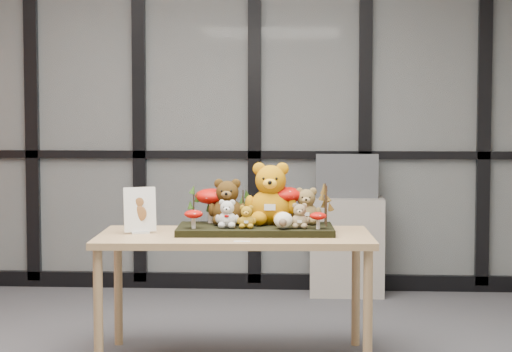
# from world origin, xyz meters

# --- Properties ---
(room_shell) EXTENTS (5.00, 5.00, 5.00)m
(room_shell) POSITION_xyz_m (0.00, 0.00, 1.68)
(room_shell) COLOR #BBB8B0
(room_shell) RESTS_ON floor
(glass_partition) EXTENTS (4.90, 0.06, 2.78)m
(glass_partition) POSITION_xyz_m (-0.00, 2.47, 1.42)
(glass_partition) COLOR #2D383F
(glass_partition) RESTS_ON floor
(display_table) EXTENTS (1.54, 0.83, 0.71)m
(display_table) POSITION_xyz_m (0.47, 0.39, 0.64)
(display_table) COLOR tan
(display_table) RESTS_ON floor
(diorama_tray) EXTENTS (0.89, 0.48, 0.04)m
(diorama_tray) POSITION_xyz_m (0.58, 0.46, 0.73)
(diorama_tray) COLOR black
(diorama_tray) RESTS_ON display_table
(bear_pooh_yellow) EXTENTS (0.31, 0.28, 0.39)m
(bear_pooh_yellow) POSITION_xyz_m (0.66, 0.56, 0.94)
(bear_pooh_yellow) COLOR #C37C07
(bear_pooh_yellow) RESTS_ON diorama_tray
(bear_brown_medium) EXTENTS (0.23, 0.21, 0.28)m
(bear_brown_medium) POSITION_xyz_m (0.42, 0.53, 0.89)
(bear_brown_medium) COLOR #3F290D
(bear_brown_medium) RESTS_ON diorama_tray
(bear_tan_back) EXTENTS (0.18, 0.17, 0.23)m
(bear_tan_back) POSITION_xyz_m (0.87, 0.57, 0.86)
(bear_tan_back) COLOR olive
(bear_tan_back) RESTS_ON diorama_tray
(bear_small_yellow) EXTENTS (0.11, 0.10, 0.14)m
(bear_small_yellow) POSITION_xyz_m (0.54, 0.36, 0.81)
(bear_small_yellow) COLOR #A97A16
(bear_small_yellow) RESTS_ON diorama_tray
(bear_white_bow) EXTENTS (0.14, 0.12, 0.17)m
(bear_white_bow) POSITION_xyz_m (0.43, 0.37, 0.83)
(bear_white_bow) COLOR beige
(bear_white_bow) RESTS_ON diorama_tray
(bear_beige_small) EXTENTS (0.12, 0.11, 0.15)m
(bear_beige_small) POSITION_xyz_m (0.83, 0.37, 0.82)
(bear_beige_small) COLOR #8C7550
(bear_beige_small) RESTS_ON diorama_tray
(plush_cream_hedgehog) EXTENTS (0.08, 0.07, 0.10)m
(plush_cream_hedgehog) POSITION_xyz_m (0.74, 0.34, 0.80)
(plush_cream_hedgehog) COLOR white
(plush_cream_hedgehog) RESTS_ON diorama_tray
(mushroom_back_left) EXTENTS (0.20, 0.20, 0.22)m
(mushroom_back_left) POSITION_xyz_m (0.32, 0.59, 0.85)
(mushroom_back_left) COLOR #AB0B05
(mushroom_back_left) RESTS_ON diorama_tray
(mushroom_back_right) EXTENTS (0.21, 0.21, 0.23)m
(mushroom_back_right) POSITION_xyz_m (0.74, 0.59, 0.86)
(mushroom_back_right) COLOR #AB0B05
(mushroom_back_right) RESTS_ON diorama_tray
(mushroom_front_left) EXTENTS (0.10, 0.10, 0.11)m
(mushroom_front_left) POSITION_xyz_m (0.25, 0.33, 0.80)
(mushroom_front_left) COLOR #AB0B05
(mushroom_front_left) RESTS_ON diorama_tray
(mushroom_front_right) EXTENTS (0.09, 0.09, 0.10)m
(mushroom_front_right) POSITION_xyz_m (0.93, 0.34, 0.80)
(mushroom_front_right) COLOR #AB0B05
(mushroom_front_right) RESTS_ON diorama_tray
(sprig_green_far_left) EXTENTS (0.05, 0.05, 0.22)m
(sprig_green_far_left) POSITION_xyz_m (0.22, 0.55, 0.85)
(sprig_green_far_left) COLOR #12330B
(sprig_green_far_left) RESTS_ON diorama_tray
(sprig_green_mid_left) EXTENTS (0.05, 0.05, 0.19)m
(sprig_green_mid_left) POSITION_xyz_m (0.30, 0.60, 0.84)
(sprig_green_mid_left) COLOR #12330B
(sprig_green_mid_left) RESTS_ON diorama_tray
(sprig_dry_far_right) EXTENTS (0.05, 0.05, 0.23)m
(sprig_dry_far_right) POSITION_xyz_m (0.97, 0.57, 0.86)
(sprig_dry_far_right) COLOR brown
(sprig_dry_far_right) RESTS_ON diorama_tray
(sprig_dry_mid_right) EXTENTS (0.05, 0.05, 0.23)m
(sprig_dry_mid_right) POSITION_xyz_m (0.98, 0.46, 0.86)
(sprig_dry_mid_right) COLOR brown
(sprig_dry_mid_right) RESTS_ON diorama_tray
(sprig_green_centre) EXTENTS (0.05, 0.05, 0.19)m
(sprig_green_centre) POSITION_xyz_m (0.50, 0.62, 0.84)
(sprig_green_centre) COLOR #12330B
(sprig_green_centre) RESTS_ON diorama_tray
(sign_holder) EXTENTS (0.18, 0.10, 0.26)m
(sign_holder) POSITION_xyz_m (-0.06, 0.39, 0.82)
(sign_holder) COLOR silver
(sign_holder) RESTS_ON display_table
(label_card) EXTENTS (0.08, 0.03, 0.00)m
(label_card) POSITION_xyz_m (0.53, 0.10, 0.71)
(label_card) COLOR white
(label_card) RESTS_ON display_table
(cabinet) EXTENTS (0.55, 0.32, 0.73)m
(cabinet) POSITION_xyz_m (1.16, 2.27, 0.37)
(cabinet) COLOR gray
(cabinet) RESTS_ON floor
(monitor) EXTENTS (0.47, 0.05, 0.33)m
(monitor) POSITION_xyz_m (1.16, 2.29, 0.90)
(monitor) COLOR #505358
(monitor) RESTS_ON cabinet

